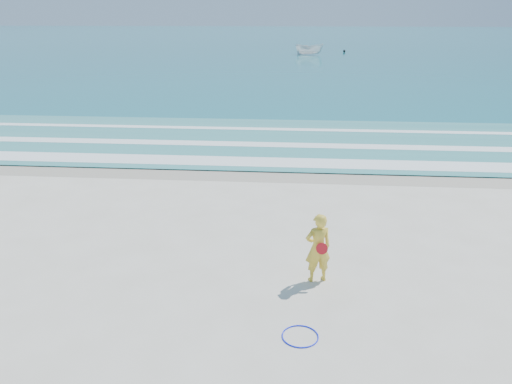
{
  "coord_description": "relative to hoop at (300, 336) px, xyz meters",
  "views": [
    {
      "loc": [
        0.95,
        -9.78,
        6.05
      ],
      "look_at": [
        -0.19,
        4.0,
        1.0
      ],
      "focal_mm": 35.0,
      "sensor_mm": 36.0,
      "label": 1
    }
  ],
  "objects": [
    {
      "name": "foam_mid",
      "position": [
        -1.14,
        14.7,
        0.04
      ],
      "size": [
        400.0,
        0.9,
        0.01
      ],
      "primitive_type": "cube",
      "color": "white",
      "rests_on": "shallow"
    },
    {
      "name": "foam_far",
      "position": [
        -1.14,
        18.0,
        0.04
      ],
      "size": [
        400.0,
        0.6,
        0.01
      ],
      "primitive_type": "cube",
      "color": "white",
      "rests_on": "shallow"
    },
    {
      "name": "buoy",
      "position": [
        6.73,
        70.93,
        0.22
      ],
      "size": [
        0.38,
        0.38,
        0.38
      ],
      "primitive_type": "sphere",
      "color": "black",
      "rests_on": "ocean"
    },
    {
      "name": "ground",
      "position": [
        -1.14,
        1.5,
        -0.01
      ],
      "size": [
        400.0,
        400.0,
        0.0
      ],
      "primitive_type": "plane",
      "color": "silver",
      "rests_on": "ground"
    },
    {
      "name": "foam_near",
      "position": [
        -1.14,
        11.8,
        0.04
      ],
      "size": [
        400.0,
        1.4,
        0.01
      ],
      "primitive_type": "cube",
      "color": "white",
      "rests_on": "shallow"
    },
    {
      "name": "boat",
      "position": [
        1.34,
        66.13,
        0.81
      ],
      "size": [
        4.33,
        2.55,
        1.57
      ],
      "primitive_type": "imported",
      "rotation": [
        0.0,
        0.0,
        1.3
      ],
      "color": "white",
      "rests_on": "ocean"
    },
    {
      "name": "ocean",
      "position": [
        -1.14,
        106.5,
        0.01
      ],
      "size": [
        400.0,
        190.0,
        0.04
      ],
      "primitive_type": "cube",
      "color": "#19727F",
      "rests_on": "ground"
    },
    {
      "name": "wet_sand",
      "position": [
        -1.14,
        10.5,
        -0.01
      ],
      "size": [
        400.0,
        2.4,
        0.0
      ],
      "primitive_type": "cube",
      "color": "#B2A893",
      "rests_on": "ground"
    },
    {
      "name": "woman",
      "position": [
        0.39,
        2.24,
        0.84
      ],
      "size": [
        0.71,
        0.57,
        1.7
      ],
      "color": "gold",
      "rests_on": "ground"
    },
    {
      "name": "hoop",
      "position": [
        0.0,
        0.0,
        0.0
      ],
      "size": [
        0.87,
        0.87,
        0.03
      ],
      "primitive_type": "torus",
      "rotation": [
        0.0,
        0.0,
        0.22
      ],
      "color": "#0E21FC",
      "rests_on": "ground"
    },
    {
      "name": "shallow",
      "position": [
        -1.14,
        15.5,
        0.03
      ],
      "size": [
        400.0,
        10.0,
        0.01
      ],
      "primitive_type": "cube",
      "color": "#59B7AD",
      "rests_on": "ocean"
    }
  ]
}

